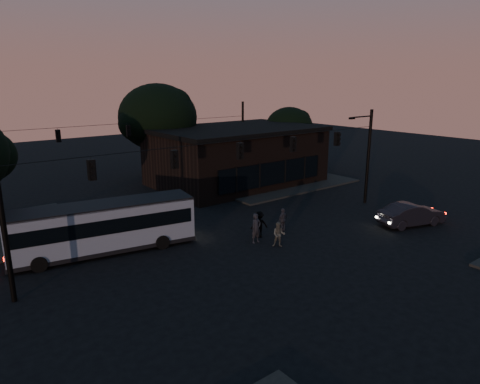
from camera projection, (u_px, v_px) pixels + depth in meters
ground at (284, 258)px, 24.08m from camera, size 120.00×120.00×0.00m
sidewalk_far_right at (273, 181)px, 41.88m from camera, size 14.00×10.00×0.15m
building at (236, 155)px, 40.92m from camera, size 15.40×10.41×5.40m
tree_behind at (158, 117)px, 41.61m from camera, size 7.60×7.60×9.43m
tree_right at (289, 127)px, 47.36m from camera, size 5.20×5.20×6.86m
signal_rig_near at (240, 169)px, 25.99m from camera, size 26.24×0.30×7.50m
signal_rig_far at (129, 143)px, 38.20m from camera, size 26.24×0.30×7.50m
bus at (104, 225)px, 24.49m from camera, size 10.59×4.15×2.91m
car at (412, 214)px, 29.30m from camera, size 4.96×2.96×1.54m
pedestrian_a at (256, 228)px, 26.10m from camera, size 0.68×0.45×1.85m
pedestrian_b at (279, 234)px, 25.46m from camera, size 0.95×0.95×1.55m
pedestrian_c at (283, 220)px, 28.16m from camera, size 0.97×0.53×1.56m
pedestrian_d at (259, 224)px, 27.00m from camera, size 1.26×1.01×1.71m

